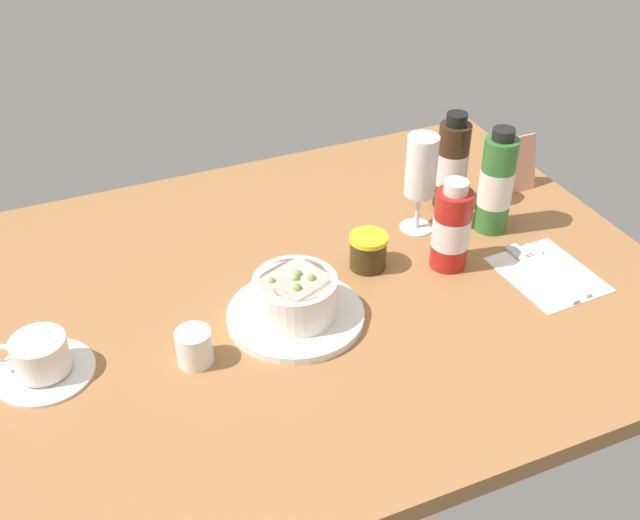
# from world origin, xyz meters

# --- Properties ---
(ground_plane) EXTENTS (1.10, 0.84, 0.03)m
(ground_plane) POSITION_xyz_m (0.00, 0.00, -0.01)
(ground_plane) COLOR #9E6B3D
(porridge_bowl) EXTENTS (0.20, 0.20, 0.08)m
(porridge_bowl) POSITION_xyz_m (-0.05, -0.06, 0.03)
(porridge_bowl) COLOR white
(porridge_bowl) RESTS_ON ground_plane
(cutlery_setting) EXTENTS (0.14, 0.17, 0.01)m
(cutlery_setting) POSITION_xyz_m (0.36, -0.12, 0.00)
(cutlery_setting) COLOR white
(cutlery_setting) RESTS_ON ground_plane
(coffee_cup) EXTENTS (0.13, 0.13, 0.06)m
(coffee_cup) POSITION_xyz_m (-0.40, -0.03, 0.03)
(coffee_cup) COLOR white
(coffee_cup) RESTS_ON ground_plane
(creamer_jug) EXTENTS (0.06, 0.05, 0.06)m
(creamer_jug) POSITION_xyz_m (-0.21, -0.09, 0.03)
(creamer_jug) COLOR white
(creamer_jug) RESTS_ON ground_plane
(wine_glass) EXTENTS (0.06, 0.06, 0.17)m
(wine_glass) POSITION_xyz_m (0.23, 0.08, 0.11)
(wine_glass) COLOR white
(wine_glass) RESTS_ON ground_plane
(jam_jar) EXTENTS (0.06, 0.06, 0.06)m
(jam_jar) POSITION_xyz_m (0.10, 0.01, 0.03)
(jam_jar) COLOR #3A2D13
(jam_jar) RESTS_ON ground_plane
(sauce_bottle_brown) EXTENTS (0.06, 0.06, 0.18)m
(sauce_bottle_brown) POSITION_xyz_m (0.32, 0.13, 0.08)
(sauce_bottle_brown) COLOR #382314
(sauce_bottle_brown) RESTS_ON ground_plane
(sauce_bottle_red) EXTENTS (0.06, 0.06, 0.15)m
(sauce_bottle_red) POSITION_xyz_m (0.22, -0.03, 0.07)
(sauce_bottle_red) COLOR #B21E19
(sauce_bottle_red) RESTS_ON ground_plane
(sauce_bottle_green) EXTENTS (0.06, 0.06, 0.19)m
(sauce_bottle_green) POSITION_xyz_m (0.35, 0.03, 0.09)
(sauce_bottle_green) COLOR #337233
(sauce_bottle_green) RESTS_ON ground_plane
(menu_card) EXTENTS (0.05, 0.05, 0.10)m
(menu_card) POSITION_xyz_m (0.47, 0.14, 0.05)
(menu_card) COLOR tan
(menu_card) RESTS_ON ground_plane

